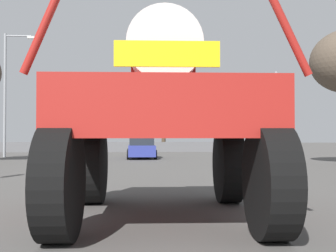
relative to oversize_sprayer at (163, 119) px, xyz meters
The scene contains 8 objects.
ground_plane 12.17m from the oversize_sprayer, 95.60° to the left, with size 120.00×120.00×0.00m, color #4C4947.
oversize_sprayer is the anchor object (origin of this frame).
sedan_ahead 19.48m from the oversize_sprayer, 91.57° to the left, with size 1.97×4.15×1.52m.
traffic_signal_near_right 6.31m from the oversize_sprayer, 53.22° to the left, with size 0.24×0.54×3.52m.
traffic_signal_far_left 23.22m from the oversize_sprayer, 107.43° to the left, with size 0.24×0.55×3.79m.
streetlight_far_left 23.65m from the oversize_sprayer, 114.79° to the left, with size 2.11×0.24×8.59m.
bare_tree_far_center 31.25m from the oversize_sprayer, 87.27° to the left, with size 3.29×3.29×6.75m.
roadside_barrier 29.45m from the oversize_sprayer, 92.29° to the left, with size 28.45×0.24×0.90m, color #59595B.
Camera 1 is at (0.82, -1.64, 1.55)m, focal length 43.94 mm.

